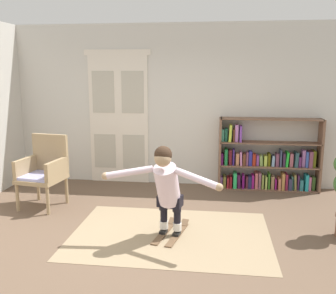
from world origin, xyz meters
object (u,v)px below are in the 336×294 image
skis_pair (171,232)px  person_skier (167,184)px  wicker_chair (44,169)px  bookshelf (267,162)px

skis_pair → person_skier: 0.72m
wicker_chair → skis_pair: bearing=-21.3°
wicker_chair → bookshelf: bearing=20.2°
wicker_chair → skis_pair: wicker_chair is taller
skis_pair → person_skier: (-0.04, -0.17, 0.70)m
skis_pair → bookshelf: bearing=55.5°
bookshelf → wicker_chair: 3.74m
bookshelf → person_skier: bookshelf is taller
bookshelf → skis_pair: size_ratio=2.19×
skis_pair → wicker_chair: bearing=158.7°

